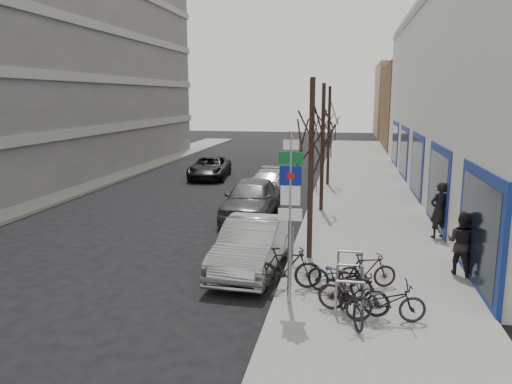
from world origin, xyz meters
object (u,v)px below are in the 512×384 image
at_px(tree_far, 329,112).
at_px(bike_mid_inner, 286,267).
at_px(lane_car, 210,167).
at_px(pedestrian_far, 462,243).
at_px(meter_back, 317,178).
at_px(bike_mid_curb, 340,274).
at_px(tree_mid, 323,117).
at_px(bike_far_inner, 367,270).
at_px(parked_car_back, 268,184).
at_px(parked_car_front, 252,245).
at_px(tree_near, 312,126).
at_px(highway_sign_pole, 290,208).
at_px(bike_far_curb, 386,299).
at_px(bike_rack, 350,277).
at_px(meter_front, 293,236).
at_px(pedestrian_near, 439,210).
at_px(parked_car_mid, 251,199).
at_px(bike_near_right, 353,292).
at_px(bike_near_left, 351,297).
at_px(meter_mid, 308,199).

distance_m(tree_far, bike_mid_inner, 16.00).
bearing_deg(lane_car, pedestrian_far, -59.62).
xyz_separation_m(meter_back, bike_mid_curb, (1.41, -13.35, -0.23)).
bearing_deg(tree_mid, bike_far_inner, -79.36).
bearing_deg(parked_car_back, parked_car_front, -78.67).
relative_size(tree_near, lane_car, 1.15).
distance_m(tree_mid, parked_car_back, 5.35).
bearing_deg(highway_sign_pole, meter_back, 91.02).
distance_m(tree_far, bike_far_curb, 17.58).
distance_m(bike_mid_curb, parked_car_front, 3.12).
xyz_separation_m(bike_rack, bike_far_inner, (0.43, 0.70, -0.05)).
xyz_separation_m(meter_back, bike_far_inner, (2.08, -12.70, -0.30)).
height_order(meter_front, pedestrian_near, pedestrian_near).
relative_size(tree_mid, lane_car, 1.15).
bearing_deg(bike_far_inner, parked_car_mid, 16.04).
bearing_deg(highway_sign_pole, tree_mid, 88.86).
xyz_separation_m(bike_near_right, pedestrian_near, (2.92, 6.78, 0.47)).
xyz_separation_m(parked_car_front, lane_car, (-5.69, 15.80, -0.09)).
bearing_deg(lane_car, bike_far_inner, -68.49).
bearing_deg(tree_near, tree_far, 90.00).
distance_m(meter_back, bike_mid_inner, 13.13).
distance_m(bike_rack, tree_mid, 10.08).
relative_size(bike_mid_curb, pedestrian_far, 0.99).
xyz_separation_m(bike_rack, bike_near_left, (0.02, -1.28, 0.01)).
bearing_deg(meter_back, parked_car_front, -95.57).
xyz_separation_m(bike_rack, tree_far, (-1.20, 15.90, 3.44)).
bearing_deg(bike_rack, bike_far_curb, -58.21).
xyz_separation_m(tree_far, bike_near_right, (1.28, -16.83, -3.45)).
xyz_separation_m(tree_far, parked_car_front, (-1.58, -14.03, -3.35)).
bearing_deg(bike_mid_inner, lane_car, 11.02).
xyz_separation_m(tree_mid, bike_near_left, (1.22, -10.68, -3.43)).
bearing_deg(tree_far, parked_car_front, -96.40).
distance_m(meter_front, parked_car_front, 1.26).
distance_m(meter_back, bike_far_curb, 14.83).
xyz_separation_m(bike_mid_curb, pedestrian_near, (3.24, 5.80, 0.43)).
bearing_deg(parked_car_front, pedestrian_near, 37.28).
distance_m(meter_mid, bike_near_right, 9.00).
xyz_separation_m(meter_back, bike_far_curb, (2.41, -14.63, -0.24)).
bearing_deg(meter_front, meter_back, 90.00).
height_order(meter_mid, bike_mid_inner, meter_mid).
bearing_deg(pedestrian_near, bike_mid_curb, 30.49).
xyz_separation_m(tree_mid, bike_mid_curb, (0.96, -9.35, -3.41)).
relative_size(tree_near, parked_car_front, 1.21).
distance_m(meter_back, lane_car, 8.05).
xyz_separation_m(bike_near_right, bike_far_curb, (0.69, -0.30, 0.03)).
bearing_deg(parked_car_mid, bike_far_inner, -58.19).
distance_m(tree_far, parked_car_front, 14.52).
height_order(tree_far, parked_car_front, tree_far).
bearing_deg(pedestrian_near, bike_near_right, 36.37).
xyz_separation_m(tree_mid, pedestrian_far, (4.20, -7.20, -3.06)).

